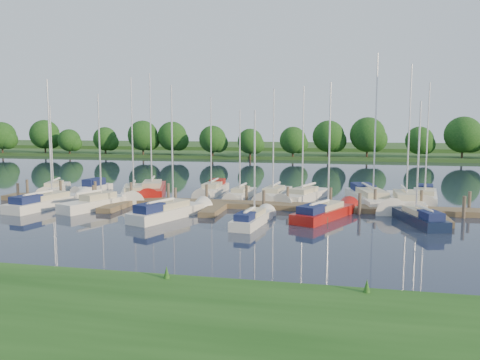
% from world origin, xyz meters
% --- Properties ---
extents(ground, '(260.00, 260.00, 0.00)m').
position_xyz_m(ground, '(0.00, 0.00, 0.00)').
color(ground, '#192133').
rests_on(ground, ground).
extents(near_bank, '(90.00, 10.00, 0.50)m').
position_xyz_m(near_bank, '(0.00, -16.00, 0.25)').
color(near_bank, '#184213').
rests_on(near_bank, ground).
extents(dock, '(40.00, 6.00, 0.40)m').
position_xyz_m(dock, '(0.00, 7.31, 0.20)').
color(dock, '#4B3E2A').
rests_on(dock, ground).
extents(mooring_pilings, '(38.24, 2.84, 2.00)m').
position_xyz_m(mooring_pilings, '(0.00, 8.43, 0.60)').
color(mooring_pilings, '#473D33').
rests_on(mooring_pilings, ground).
extents(far_shore, '(180.00, 30.00, 0.60)m').
position_xyz_m(far_shore, '(0.00, 75.00, 0.30)').
color(far_shore, '#24441A').
rests_on(far_shore, ground).
extents(distant_hill, '(220.00, 40.00, 1.40)m').
position_xyz_m(distant_hill, '(0.00, 100.00, 0.70)').
color(distant_hill, '#315826').
rests_on(distant_hill, ground).
extents(treeline, '(144.95, 9.49, 8.02)m').
position_xyz_m(treeline, '(2.30, 61.93, 3.99)').
color(treeline, '#38281C').
rests_on(treeline, ground).
extents(sailboat_n_0, '(3.36, 6.81, 8.84)m').
position_xyz_m(sailboat_n_0, '(-18.21, 12.29, 0.28)').
color(sailboat_n_0, silver).
rests_on(sailboat_n_0, ground).
extents(motorboat, '(2.04, 5.02, 1.62)m').
position_xyz_m(motorboat, '(-14.72, 13.58, 0.34)').
color(motorboat, silver).
rests_on(motorboat, ground).
extents(sailboat_n_2, '(4.85, 8.78, 11.22)m').
position_xyz_m(sailboat_n_2, '(-9.20, 11.06, 0.27)').
color(sailboat_n_2, silver).
rests_on(sailboat_n_2, ground).
extents(sailboat_n_3, '(4.55, 9.25, 11.86)m').
position_xyz_m(sailboat_n_3, '(-8.22, 13.03, 0.28)').
color(sailboat_n_3, maroon).
rests_on(sailboat_n_3, ground).
extents(sailboat_n_4, '(1.83, 7.45, 9.63)m').
position_xyz_m(sailboat_n_4, '(-2.67, 14.60, 0.33)').
color(sailboat_n_4, silver).
rests_on(sailboat_n_4, ground).
extents(sailboat_n_5, '(1.87, 6.45, 8.30)m').
position_xyz_m(sailboat_n_5, '(0.54, 12.52, 0.27)').
color(sailboat_n_5, silver).
rests_on(sailboat_n_5, ground).
extents(sailboat_n_6, '(2.54, 8.06, 10.17)m').
position_xyz_m(sailboat_n_6, '(3.50, 13.01, 0.27)').
color(sailboat_n_6, silver).
rests_on(sailboat_n_6, ground).
extents(sailboat_n_7, '(4.21, 8.03, 10.34)m').
position_xyz_m(sailboat_n_7, '(6.21, 12.60, 0.28)').
color(sailboat_n_7, silver).
rests_on(sailboat_n_7, ground).
extents(sailboat_n_8, '(4.11, 10.21, 12.80)m').
position_xyz_m(sailboat_n_8, '(11.98, 11.72, 0.34)').
color(sailboat_n_8, silver).
rests_on(sailboat_n_8, ground).
extents(sailboat_n_9, '(2.19, 9.15, 11.76)m').
position_xyz_m(sailboat_n_9, '(14.58, 10.60, 0.28)').
color(sailboat_n_9, silver).
rests_on(sailboat_n_9, ground).
extents(sailboat_n_10, '(3.15, 8.43, 10.54)m').
position_xyz_m(sailboat_n_10, '(16.69, 14.53, 0.31)').
color(sailboat_n_10, silver).
rests_on(sailboat_n_10, ground).
extents(sailboat_s_0, '(3.16, 8.39, 10.62)m').
position_xyz_m(sailboat_s_0, '(-13.67, 4.66, 0.33)').
color(sailboat_s_0, silver).
rests_on(sailboat_s_0, ground).
extents(sailboat_s_1, '(3.71, 7.16, 9.49)m').
position_xyz_m(sailboat_s_1, '(-9.41, 4.96, 0.29)').
color(sailboat_s_1, silver).
rests_on(sailboat_s_1, ground).
extents(sailboat_s_2, '(3.95, 7.51, 9.82)m').
position_xyz_m(sailboat_s_2, '(-2.59, 2.58, 0.34)').
color(sailboat_s_2, silver).
rests_on(sailboat_s_2, ground).
extents(sailboat_s_3, '(2.12, 6.16, 7.89)m').
position_xyz_m(sailboat_s_3, '(3.67, 1.62, 0.31)').
color(sailboat_s_3, silver).
rests_on(sailboat_s_3, ground).
extents(sailboat_s_4, '(4.52, 7.62, 9.98)m').
position_xyz_m(sailboat_s_4, '(8.36, 4.82, 0.32)').
color(sailboat_s_4, maroon).
rests_on(sailboat_s_4, ground).
extents(sailboat_s_5, '(3.03, 6.64, 8.56)m').
position_xyz_m(sailboat_s_5, '(14.55, 4.15, 0.32)').
color(sailboat_s_5, black).
rests_on(sailboat_s_5, ground).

